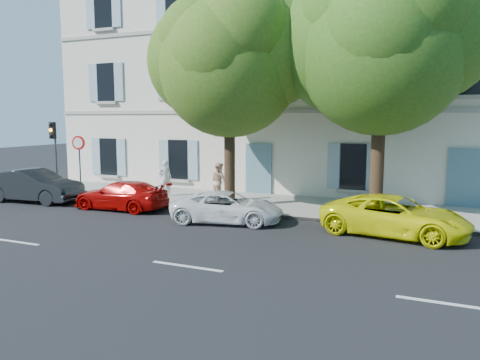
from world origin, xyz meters
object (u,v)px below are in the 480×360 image
at_px(car_white_coupe, 227,207).
at_px(pedestrian_a, 165,178).
at_px(pedestrian_b, 219,182).
at_px(road_sign, 79,153).
at_px(car_dark_sedan, 34,186).
at_px(traffic_light, 54,142).
at_px(tree_left, 229,67).
at_px(car_red_coupe, 121,195).
at_px(tree_right, 382,51).
at_px(car_yellow_supercar, 395,216).

distance_m(car_white_coupe, pedestrian_a, 5.73).
bearing_deg(pedestrian_b, road_sign, 46.65).
xyz_separation_m(car_dark_sedan, car_white_coupe, (9.57, -0.33, -0.18)).
height_order(car_dark_sedan, car_white_coupe, car_dark_sedan).
bearing_deg(road_sign, pedestrian_b, 12.95).
bearing_deg(road_sign, pedestrian_a, 25.72).
distance_m(traffic_light, road_sign, 1.93).
bearing_deg(traffic_light, tree_left, 0.81).
bearing_deg(car_white_coupe, car_dark_sedan, 76.59).
height_order(car_red_coupe, tree_right, tree_right).
bearing_deg(pedestrian_b, pedestrian_a, 29.37).
bearing_deg(traffic_light, road_sign, -11.38).
height_order(car_white_coupe, pedestrian_b, pedestrian_b).
relative_size(traffic_light, pedestrian_b, 2.02).
relative_size(tree_left, traffic_light, 2.56).
relative_size(car_red_coupe, pedestrian_b, 2.41).
xyz_separation_m(tree_left, pedestrian_b, (-0.94, 0.95, -4.70)).
distance_m(traffic_light, pedestrian_a, 5.69).
bearing_deg(tree_right, car_red_coupe, -167.68).
bearing_deg(pedestrian_b, car_red_coupe, 73.45).
distance_m(car_dark_sedan, road_sign, 2.39).
bearing_deg(tree_left, pedestrian_a, 162.87).
bearing_deg(car_yellow_supercar, tree_right, 30.38).
xyz_separation_m(traffic_light, pedestrian_b, (8.16, 1.08, -1.60)).
distance_m(tree_left, traffic_light, 9.61).
distance_m(tree_right, pedestrian_b, 8.32).
height_order(car_red_coupe, pedestrian_b, pedestrian_b).
height_order(car_white_coupe, tree_right, tree_right).
distance_m(car_dark_sedan, pedestrian_a, 5.73).
relative_size(car_yellow_supercar, traffic_light, 1.36).
bearing_deg(car_yellow_supercar, pedestrian_a, 82.97).
xyz_separation_m(tree_left, tree_right, (5.66, 0.46, 0.34)).
bearing_deg(car_dark_sedan, car_yellow_supercar, -94.17).
bearing_deg(traffic_light, car_yellow_supercar, -5.86).
bearing_deg(car_red_coupe, tree_right, 101.59).
relative_size(car_red_coupe, road_sign, 1.46).
distance_m(car_dark_sedan, tree_right, 15.46).
distance_m(car_red_coupe, pedestrian_a, 2.88).
bearing_deg(car_red_coupe, traffic_light, -107.89).
bearing_deg(car_yellow_supercar, pedestrian_b, 78.90).
bearing_deg(traffic_light, car_red_coupe, -17.16).
relative_size(tree_right, traffic_light, 2.72).
distance_m(car_yellow_supercar, traffic_light, 15.84).
bearing_deg(car_red_coupe, pedestrian_b, 129.01).
height_order(car_red_coupe, traffic_light, traffic_light).
distance_m(car_white_coupe, pedestrian_b, 3.60).
bearing_deg(road_sign, car_yellow_supercar, -5.12).
height_order(car_red_coupe, road_sign, road_sign).
xyz_separation_m(car_dark_sedan, car_yellow_supercar, (15.23, 0.06, -0.09)).
bearing_deg(pedestrian_b, car_white_coupe, 154.36).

